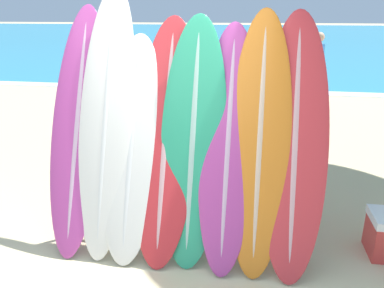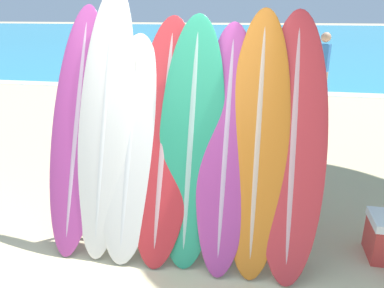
{
  "view_description": "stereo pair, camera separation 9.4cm",
  "coord_description": "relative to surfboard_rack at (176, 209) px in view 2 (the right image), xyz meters",
  "views": [
    {
      "loc": [
        0.99,
        -2.31,
        2.17
      ],
      "look_at": [
        0.36,
        1.52,
        0.8
      ],
      "focal_mm": 35.0,
      "sensor_mm": 36.0,
      "label": 1
    },
    {
      "loc": [
        1.09,
        -2.3,
        2.17
      ],
      "look_at": [
        0.36,
        1.52,
        0.8
      ],
      "focal_mm": 35.0,
      "sensor_mm": 36.0,
      "label": 2
    }
  ],
  "objects": [
    {
      "name": "surfboard_slot_0",
      "position": [
        -0.99,
        0.13,
        0.7
      ],
      "size": [
        0.52,
        1.02,
        2.26
      ],
      "color": "#B23D8E",
      "rests_on": "ground_plane"
    },
    {
      "name": "surfboard_slot_5",
      "position": [
        0.44,
        0.09,
        0.63
      ],
      "size": [
        0.52,
        1.02,
        2.11
      ],
      "color": "#B23D8E",
      "rests_on": "ground_plane"
    },
    {
      "name": "surfboard_slot_6",
      "position": [
        0.71,
        0.11,
        0.68
      ],
      "size": [
        0.54,
        1.01,
        2.23
      ],
      "color": "orange",
      "rests_on": "ground_plane"
    },
    {
      "name": "surfboard_slot_3",
      "position": [
        -0.13,
        0.12,
        0.65
      ],
      "size": [
        0.6,
        1.02,
        2.16
      ],
      "color": "red",
      "rests_on": "ground_plane"
    },
    {
      "name": "person_mid_beach",
      "position": [
        2.1,
        6.44,
        0.51
      ],
      "size": [
        0.3,
        0.26,
        1.73
      ],
      "rotation": [
        0.0,
        0.0,
        5.79
      ],
      "color": "tan",
      "rests_on": "ground_plane"
    },
    {
      "name": "surfboard_rack",
      "position": [
        0.0,
        0.0,
        0.0
      ],
      "size": [
        2.34,
        0.04,
        0.78
      ],
      "color": "#28282D",
      "rests_on": "ground_plane"
    },
    {
      "name": "surfboard_slot_4",
      "position": [
        0.13,
        0.09,
        0.66
      ],
      "size": [
        0.59,
        0.87,
        2.17
      ],
      "color": "#289E70",
      "rests_on": "ground_plane"
    },
    {
      "name": "ocean_water",
      "position": [
        -0.36,
        37.1,
        -0.43
      ],
      "size": [
        120.0,
        60.0,
        0.01
      ],
      "color": "teal",
      "rests_on": "ground_plane"
    },
    {
      "name": "person_far_left",
      "position": [
        -1.83,
        3.19,
        0.56
      ],
      "size": [
        0.24,
        0.31,
        1.82
      ],
      "rotation": [
        0.0,
        0.0,
        1.54
      ],
      "color": "tan",
      "rests_on": "ground_plane"
    },
    {
      "name": "surfboard_slot_2",
      "position": [
        -0.44,
        0.07,
        0.57
      ],
      "size": [
        0.58,
        0.94,
        2.0
      ],
      "color": "silver",
      "rests_on": "ground_plane"
    },
    {
      "name": "surfboard_slot_1",
      "position": [
        -0.7,
        0.14,
        0.79
      ],
      "size": [
        0.53,
        1.03,
        2.44
      ],
      "color": "silver",
      "rests_on": "ground_plane"
    },
    {
      "name": "surfboard_slot_7",
      "position": [
        1.01,
        0.13,
        0.68
      ],
      "size": [
        0.58,
        1.07,
        2.21
      ],
      "color": "red",
      "rests_on": "ground_plane"
    },
    {
      "name": "person_near_water",
      "position": [
        0.83,
        6.73,
        0.48
      ],
      "size": [
        0.22,
        0.28,
        1.66
      ],
      "rotation": [
        0.0,
        0.0,
        1.7
      ],
      "color": "#A87A5B",
      "rests_on": "ground_plane"
    }
  ]
}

